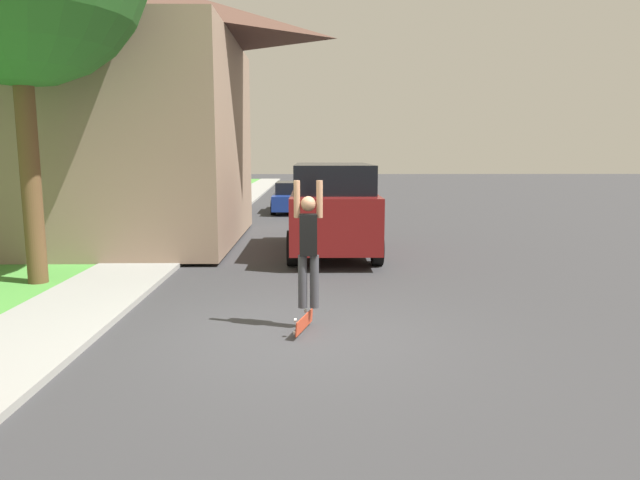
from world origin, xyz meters
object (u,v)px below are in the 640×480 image
object	(u,v)px
skateboarder	(308,243)
skateboard	(304,322)
suv_parked	(332,206)
car_down_street	(296,197)

from	to	relation	value
skateboarder	skateboard	bearing A→B (deg)	-108.37
suv_parked	skateboarder	size ratio (longest dim) A/B	2.65
suv_parked	skateboard	distance (m)	6.54
suv_parked	car_down_street	size ratio (longest dim) A/B	1.20
skateboarder	skateboard	size ratio (longest dim) A/B	2.27
suv_parked	skateboarder	xyz separation A→B (m)	(-0.57, -6.22, 0.05)
skateboarder	skateboard	world-z (taller)	skateboarder
skateboarder	suv_parked	bearing A→B (deg)	84.76
car_down_street	skateboarder	distance (m)	16.50
suv_parked	car_down_street	distance (m)	10.34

